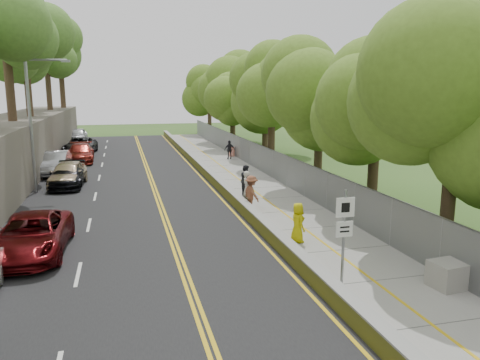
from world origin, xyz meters
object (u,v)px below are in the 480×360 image
streetlight (34,116)px  car_2 (32,235)px  construction_barrel (232,151)px  painter_0 (298,223)px  person_far (230,150)px  signpost (344,227)px  concrete_block (451,274)px

streetlight → car_2: size_ratio=1.48×
streetlight → construction_barrel: bearing=39.1°
car_2 → painter_0: (10.22, -1.12, 0.08)m
person_far → painter_0: bearing=79.9°
signpost → painter_0: size_ratio=1.90×
signpost → construction_barrel: (3.25, 29.02, -1.46)m
concrete_block → painter_0: (-3.08, 5.33, 0.41)m
streetlight → construction_barrel: streetlight is taller
streetlight → painter_0: size_ratio=4.89×
streetlight → person_far: size_ratio=4.84×
construction_barrel → painter_0: 24.87m
construction_barrel → concrete_block: bearing=-90.0°
car_2 → painter_0: bearing=-4.2°
painter_0 → signpost: bearing=171.5°
construction_barrel → painter_0: bearing=-97.1°
streetlight → signpost: streetlight is taller
concrete_block → painter_0: size_ratio=0.76×
streetlight → person_far: 18.03m
signpost → construction_barrel: size_ratio=3.45×
streetlight → construction_barrel: 19.47m
signpost → painter_0: 4.48m
signpost → person_far: bearing=84.4°
construction_barrel → signpost: bearing=-96.4°
concrete_block → streetlight: bearing=129.4°
signpost → car_2: size_ratio=0.57×
concrete_block → painter_0: bearing=120.1°
painter_0 → person_far: person_far is taller
painter_0 → person_far: (2.52, 23.13, 0.01)m
concrete_block → car_2: (-13.30, 6.45, 0.33)m
signpost → construction_barrel: signpost is taller
person_far → streetlight: bearing=32.5°
streetlight → signpost: size_ratio=2.58×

